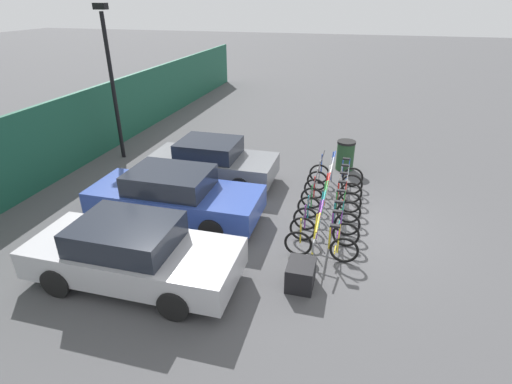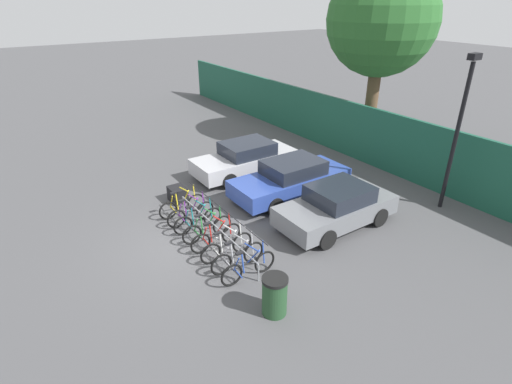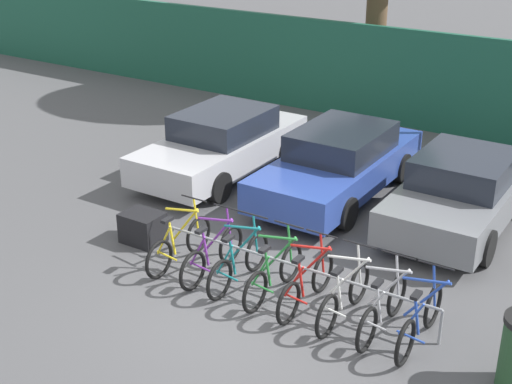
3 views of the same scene
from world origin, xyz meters
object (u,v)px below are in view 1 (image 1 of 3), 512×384
Objects in this scene: bicycle_purple at (324,230)px; bicycle_teal at (326,220)px; car_blue at (175,195)px; bicycle_green at (329,208)px; cargo_crate at (301,275)px; car_grey at (212,162)px; bicycle_white at (333,189)px; lamp_post at (111,76)px; bicycle_blue at (336,174)px; bicycle_yellow at (321,245)px; bicycle_red at (331,199)px; bicycle_silver at (335,181)px; trash_bin at (345,155)px; bike_rack at (325,199)px.

bicycle_teal is (0.51, 0.00, 0.00)m from bicycle_purple.
bicycle_teal is 4.06m from car_blue.
cargo_crate is at bearing 173.94° from bicycle_green.
bicycle_white is at bearing -96.13° from car_grey.
car_blue is 0.87× the size of lamp_post.
car_blue reaches higher than bicycle_blue.
bicycle_yellow is at bearing 179.72° from bicycle_green.
bicycle_yellow is 9.60m from lamp_post.
bicycle_teal is at bearing 176.68° from bicycle_blue.
bicycle_red is at bearing -179.05° from bicycle_white.
bicycle_blue is 4.00m from car_grey.
bicycle_silver is 0.32× the size of lamp_post.
bicycle_silver reaches higher than trash_bin.
bicycle_white is (1.84, 0.00, 0.00)m from bicycle_teal.
bicycle_purple is 4.06m from car_blue.
trash_bin is at bearing -5.51° from bike_rack.
bicycle_red is at bearing -104.88° from car_grey.
bicycle_blue is (2.35, 0.00, 0.00)m from bicycle_green.
bike_rack is 3.16m from cargo_crate.
bicycle_blue is at bearing -79.39° from car_grey.
bicycle_green is 1.19m from bicycle_white.
bicycle_teal reaches higher than cargo_crate.
bicycle_silver is 4.70m from cargo_crate.
bicycle_silver reaches higher than bike_rack.
bicycle_red is 1.23m from bicycle_silver.
car_blue is at bearing 106.89° from bike_rack.
bicycle_silver is at bearing 0.95° from bicycle_white.
bicycle_teal is 1.00× the size of bicycle_red.
bicycle_white is 3.96m from car_grey.
bicycle_blue is 1.44m from trash_bin.
bike_rack is 2.10m from bicycle_blue.
bicycle_yellow and bicycle_blue have the same top height.
car_grey reaches higher than cargo_crate.
bicycle_purple is at bearing -177.80° from bicycle_teal.
car_grey is at bearing 56.04° from bicycle_purple.
car_grey is 5.77× the size of cargo_crate.
car_grey is at bearing 117.68° from trash_bin.
bicycle_blue is 8.41m from lamp_post.
car_blue reaches higher than bike_rack.
bicycle_teal and bicycle_silver have the same top height.
bicycle_silver is 4.88m from car_blue.
car_grey is (2.26, 3.92, 0.31)m from bicycle_teal.
bike_rack is 1.17× the size of car_grey.
bicycle_yellow is 3.03m from bicycle_white.
bicycle_yellow is 1.00× the size of bicycle_teal.
car_blue is (-2.12, 4.04, 0.32)m from bicycle_white.
bicycle_red is 8.69m from lamp_post.
trash_bin is (4.70, -4.23, -0.17)m from car_blue.
car_blue reaches higher than bicycle_white.
bicycle_yellow is 1.19m from bicycle_teal.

